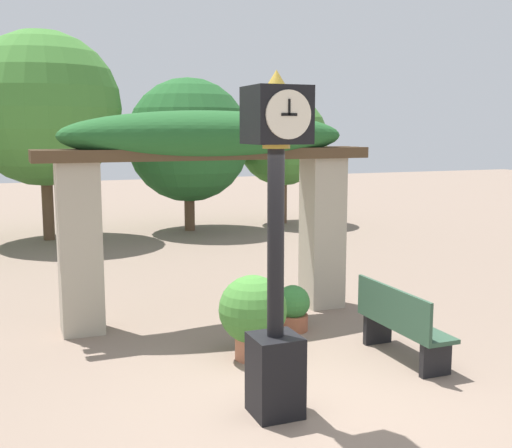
{
  "coord_description": "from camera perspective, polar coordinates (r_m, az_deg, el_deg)",
  "views": [
    {
      "loc": [
        -2.71,
        -5.53,
        2.72
      ],
      "look_at": [
        -0.39,
        0.36,
        1.79
      ],
      "focal_mm": 45.0,
      "sensor_mm": 36.0,
      "label": 1
    }
  ],
  "objects": [
    {
      "name": "park_bench",
      "position": [
        7.9,
        12.74,
        -8.67
      ],
      "size": [
        0.42,
        1.49,
        0.89
      ],
      "rotation": [
        0.0,
        0.0,
        1.57
      ],
      "color": "#2D4C38",
      "rests_on": "ground"
    },
    {
      "name": "tree_line",
      "position": [
        16.89,
        -14.19,
        8.3
      ],
      "size": [
        12.69,
        3.77,
        5.12
      ],
      "color": "brown",
      "rests_on": "ground"
    },
    {
      "name": "potted_plant_near_right",
      "position": [
        8.83,
        3.3,
        -7.44
      ],
      "size": [
        0.47,
        0.47,
        0.63
      ],
      "color": "#9E563D",
      "rests_on": "ground"
    },
    {
      "name": "ground_plane",
      "position": [
        6.73,
        4.38,
        -15.49
      ],
      "size": [
        60.0,
        60.0,
        0.0
      ],
      "primitive_type": "plane",
      "color": "#7F6B5B"
    },
    {
      "name": "pergola",
      "position": [
        9.12,
        -4.21,
        5.18
      ],
      "size": [
        4.78,
        1.15,
        2.99
      ],
      "color": "#A89E89",
      "rests_on": "ground"
    },
    {
      "name": "pedestal_clock",
      "position": [
        5.97,
        1.76,
        -2.46
      ],
      "size": [
        0.52,
        0.57,
        3.25
      ],
      "color": "black",
      "rests_on": "ground"
    },
    {
      "name": "potted_plant_near_left",
      "position": [
        7.69,
        -0.28,
        -7.9
      ],
      "size": [
        0.82,
        0.82,
        1.02
      ],
      "color": "#B26B4C",
      "rests_on": "ground"
    }
  ]
}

